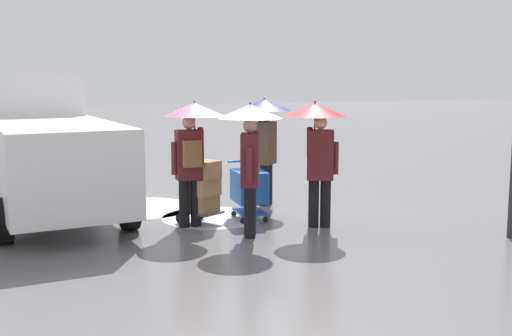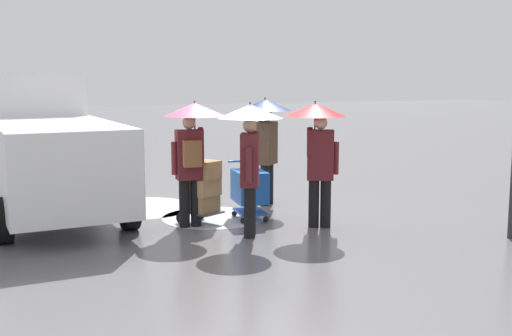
% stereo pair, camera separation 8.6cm
% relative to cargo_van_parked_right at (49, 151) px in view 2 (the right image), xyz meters
% --- Properties ---
extents(ground_plane, '(90.00, 90.00, 0.00)m').
position_rel_cargo_van_parked_right_xyz_m(ground_plane, '(-3.23, 1.67, -1.18)').
color(ground_plane, slate).
extents(slush_patch_near_cluster, '(1.88, 1.88, 0.01)m').
position_rel_cargo_van_parked_right_xyz_m(slush_patch_near_cluster, '(-2.68, 1.52, -1.18)').
color(slush_patch_near_cluster, silver).
rests_on(slush_patch_near_cluster, ground).
extents(slush_patch_under_van, '(2.08, 2.08, 0.01)m').
position_rel_cargo_van_parked_right_xyz_m(slush_patch_under_van, '(0.51, -0.96, -1.18)').
color(slush_patch_under_van, silver).
rests_on(slush_patch_under_van, ground).
extents(slush_patch_mid_street, '(2.18, 2.18, 0.01)m').
position_rel_cargo_van_parked_right_xyz_m(slush_patch_mid_street, '(-1.61, 0.14, -1.18)').
color(slush_patch_mid_street, silver).
rests_on(slush_patch_mid_street, ground).
extents(cargo_van_parked_right, '(2.42, 5.44, 2.60)m').
position_rel_cargo_van_parked_right_xyz_m(cargo_van_parked_right, '(0.00, 0.00, 0.00)').
color(cargo_van_parked_right, white).
rests_on(cargo_van_parked_right, ground).
extents(shopping_cart_vendor, '(0.64, 0.88, 1.04)m').
position_rel_cargo_van_parked_right_xyz_m(shopping_cart_vendor, '(-3.23, 1.90, -0.61)').
color(shopping_cart_vendor, '#1951B2').
rests_on(shopping_cart_vendor, ground).
extents(hand_dolly_boxes, '(0.77, 0.85, 1.32)m').
position_rel_cargo_van_parked_right_xyz_m(hand_dolly_boxes, '(-2.34, 1.91, -0.52)').
color(hand_dolly_boxes, '#515156').
rests_on(hand_dolly_boxes, ground).
extents(pedestrian_pink_side, '(1.04, 1.04, 2.15)m').
position_rel_cargo_van_parked_right_xyz_m(pedestrian_pink_side, '(-2.79, 2.98, 0.41)').
color(pedestrian_pink_side, black).
rests_on(pedestrian_pink_side, ground).
extents(pedestrian_black_side, '(1.04, 1.04, 2.15)m').
position_rel_cargo_van_parked_right_xyz_m(pedestrian_black_side, '(-4.06, 2.88, 0.39)').
color(pedestrian_black_side, black).
rests_on(pedestrian_black_side, ground).
extents(pedestrian_white_side, '(1.04, 1.04, 2.15)m').
position_rel_cargo_van_parked_right_xyz_m(pedestrian_white_side, '(-4.01, 0.84, 0.39)').
color(pedestrian_white_side, black).
rests_on(pedestrian_white_side, ground).
extents(pedestrian_far_side, '(1.04, 1.04, 2.15)m').
position_rel_cargo_van_parked_right_xyz_m(pedestrian_far_side, '(-2.14, 2.03, 0.39)').
color(pedestrian_far_side, black).
rests_on(pedestrian_far_side, ground).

